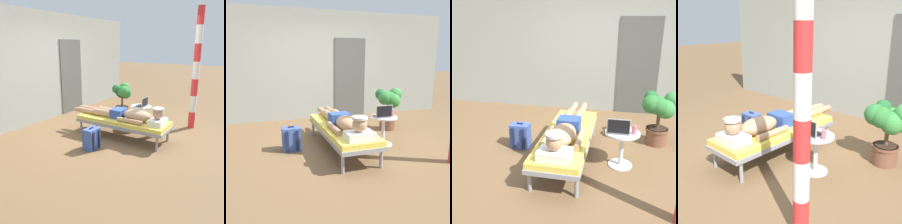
% 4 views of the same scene
% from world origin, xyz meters
% --- Properties ---
extents(ground_plane, '(40.00, 40.00, 0.00)m').
position_xyz_m(ground_plane, '(0.00, 0.00, 0.00)').
color(ground_plane, brown).
extents(house_wall_back, '(7.60, 0.20, 2.70)m').
position_xyz_m(house_wall_back, '(-0.13, 2.22, 1.35)').
color(house_wall_back, '#999E93').
rests_on(house_wall_back, ground).
extents(house_door_panel, '(0.84, 0.03, 2.04)m').
position_xyz_m(house_door_panel, '(0.93, 2.11, 1.02)').
color(house_door_panel, '#545651').
rests_on(house_door_panel, ground).
extents(lounge_chair, '(0.68, 1.98, 0.42)m').
position_xyz_m(lounge_chair, '(-0.13, -0.20, 0.35)').
color(lounge_chair, gray).
rests_on(lounge_chair, ground).
extents(person_reclining, '(0.53, 2.17, 0.33)m').
position_xyz_m(person_reclining, '(-0.13, -0.30, 0.52)').
color(person_reclining, white).
rests_on(person_reclining, lounge_chair).
extents(side_table, '(0.48, 0.48, 0.52)m').
position_xyz_m(side_table, '(0.66, -0.24, 0.36)').
color(side_table, silver).
rests_on(side_table, ground).
extents(laptop, '(0.31, 0.24, 0.23)m').
position_xyz_m(laptop, '(0.60, -0.30, 0.58)').
color(laptop, '#A5A8AD').
rests_on(laptop, side_table).
extents(drink_glass, '(0.06, 0.06, 0.12)m').
position_xyz_m(drink_glass, '(0.81, -0.28, 0.58)').
color(drink_glass, '#D86672').
rests_on(drink_glass, side_table).
extents(backpack, '(0.30, 0.26, 0.42)m').
position_xyz_m(backpack, '(-0.95, 0.00, 0.20)').
color(backpack, '#3F59A5').
rests_on(backpack, ground).
extents(potted_plant, '(0.62, 0.51, 0.91)m').
position_xyz_m(potted_plant, '(1.24, 0.58, 0.58)').
color(potted_plant, brown).
rests_on(potted_plant, ground).
extents(porch_post, '(0.15, 0.15, 2.70)m').
position_xyz_m(porch_post, '(1.29, -1.26, 1.35)').
color(porch_post, red).
rests_on(porch_post, ground).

